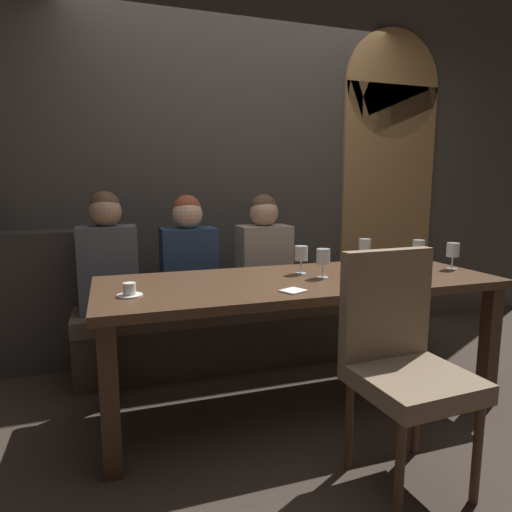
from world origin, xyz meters
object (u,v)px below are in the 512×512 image
(diner_far_end, at_px, (264,250))
(wine_glass_near_left, at_px, (453,251))
(dining_table, at_px, (299,294))
(wine_glass_center_front, at_px, (301,255))
(banquette_bench, at_px, (259,328))
(diner_redhead, at_px, (108,255))
(wine_glass_far_right, at_px, (418,247))
(dessert_plate, at_px, (407,277))
(chair_near_side, at_px, (401,352))
(wine_glass_near_right, at_px, (323,258))
(diner_bearded, at_px, (188,254))
(espresso_cup, at_px, (130,291))
(wine_glass_end_right, at_px, (365,247))

(diner_far_end, height_order, wine_glass_near_left, diner_far_end)
(dining_table, xyz_separation_m, wine_glass_center_front, (0.06, 0.12, 0.20))
(banquette_bench, height_order, diner_far_end, diner_far_end)
(diner_redhead, relative_size, wine_glass_near_left, 4.69)
(wine_glass_far_right, relative_size, dessert_plate, 0.86)
(wine_glass_far_right, bearing_deg, chair_near_side, -131.18)
(wine_glass_near_right, xyz_separation_m, wine_glass_near_left, (0.88, -0.02, -0.00))
(chair_near_side, bearing_deg, diner_far_end, 94.35)
(chair_near_side, bearing_deg, diner_bearded, 114.31)
(diner_redhead, height_order, wine_glass_far_right, diner_redhead)
(chair_near_side, relative_size, wine_glass_far_right, 5.98)
(wine_glass_near_left, bearing_deg, diner_far_end, 142.16)
(wine_glass_near_right, distance_m, espresso_cup, 1.06)
(wine_glass_near_left, bearing_deg, wine_glass_far_right, 117.94)
(wine_glass_near_left, relative_size, espresso_cup, 1.37)
(dining_table, xyz_separation_m, diner_far_end, (0.04, 0.71, 0.15))
(wine_glass_near_right, xyz_separation_m, wine_glass_center_front, (-0.07, 0.15, -0.00))
(diner_redhead, relative_size, wine_glass_end_right, 4.69)
(diner_bearded, relative_size, espresso_cup, 6.18)
(chair_near_side, relative_size, dessert_plate, 5.16)
(dining_table, relative_size, diner_far_end, 2.96)
(diner_far_end, bearing_deg, wine_glass_near_right, -82.83)
(diner_redhead, distance_m, espresso_cup, 0.84)
(wine_glass_near_right, bearing_deg, banquette_bench, 100.16)
(diner_bearded, relative_size, wine_glass_end_right, 4.52)
(wine_glass_center_front, bearing_deg, diner_bearded, 133.69)
(wine_glass_near_right, height_order, espresso_cup, wine_glass_near_right)
(dining_table, height_order, diner_redhead, diner_redhead)
(diner_redhead, bearing_deg, chair_near_side, -51.16)
(wine_glass_near_left, relative_size, dessert_plate, 0.86)
(wine_glass_near_right, bearing_deg, chair_near_side, -88.64)
(diner_far_end, distance_m, wine_glass_center_front, 0.59)
(diner_far_end, bearing_deg, diner_redhead, 179.30)
(diner_redhead, relative_size, dessert_plate, 4.05)
(diner_bearded, bearing_deg, wine_glass_far_right, -21.83)
(wine_glass_center_front, distance_m, wine_glass_far_right, 0.84)
(chair_near_side, relative_size, wine_glass_near_right, 5.98)
(diner_bearded, bearing_deg, wine_glass_center_front, -46.31)
(wine_glass_far_right, bearing_deg, wine_glass_near_right, -167.55)
(wine_glass_end_right, distance_m, wine_glass_center_front, 0.58)
(wine_glass_center_front, bearing_deg, espresso_cup, -166.46)
(diner_redhead, xyz_separation_m, diner_bearded, (0.51, -0.01, -0.01))
(wine_glass_end_right, distance_m, wine_glass_near_left, 0.54)
(diner_far_end, xyz_separation_m, wine_glass_center_front, (0.02, -0.59, 0.05))
(chair_near_side, bearing_deg, wine_glass_near_right, 91.36)
(diner_redhead, xyz_separation_m, wine_glass_near_left, (2.02, -0.77, 0.04))
(diner_bearded, distance_m, wine_glass_end_right, 1.18)
(wine_glass_near_left, relative_size, wine_glass_far_right, 1.00)
(wine_glass_near_right, distance_m, wine_glass_near_left, 0.88)
(chair_near_side, bearing_deg, wine_glass_end_right, 65.95)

